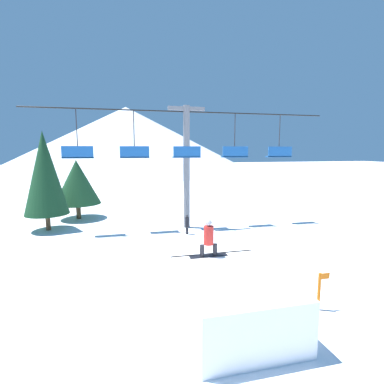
% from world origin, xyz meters
% --- Properties ---
extents(ground_plane, '(220.00, 220.00, 0.00)m').
position_xyz_m(ground_plane, '(0.00, 0.00, 0.00)').
color(ground_plane, white).
extents(mountain_ridge, '(62.70, 62.70, 15.82)m').
position_xyz_m(mountain_ridge, '(0.00, 71.16, 7.91)').
color(mountain_ridge, silver).
rests_on(mountain_ridge, ground_plane).
extents(snow_ramp, '(2.99, 3.97, 1.54)m').
position_xyz_m(snow_ramp, '(0.83, 0.40, 0.77)').
color(snow_ramp, white).
rests_on(snow_ramp, ground_plane).
extents(snowboarder, '(1.35, 0.34, 1.31)m').
position_xyz_m(snowboarder, '(0.61, 2.09, 2.19)').
color(snowboarder, black).
rests_on(snowboarder, snow_ramp).
extents(chairlift, '(19.72, 0.44, 8.03)m').
position_xyz_m(chairlift, '(2.05, 11.76, 4.73)').
color(chairlift, slate).
rests_on(chairlift, ground_plane).
extents(pine_tree_near, '(2.73, 2.73, 6.41)m').
position_xyz_m(pine_tree_near, '(-6.89, 13.27, 3.73)').
color(pine_tree_near, '#4C3823').
rests_on(pine_tree_near, ground_plane).
extents(pine_tree_far, '(3.39, 3.39, 4.47)m').
position_xyz_m(pine_tree_far, '(-5.37, 16.32, 2.80)').
color(pine_tree_far, '#4C3823').
rests_on(pine_tree_far, ground_plane).
extents(trail_marker, '(0.41, 0.10, 1.26)m').
position_xyz_m(trail_marker, '(3.90, 0.47, 0.68)').
color(trail_marker, orange).
rests_on(trail_marker, ground_plane).
extents(distant_skier, '(0.24, 0.24, 1.23)m').
position_xyz_m(distant_skier, '(1.70, 10.20, 0.67)').
color(distant_skier, black).
rests_on(distant_skier, ground_plane).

